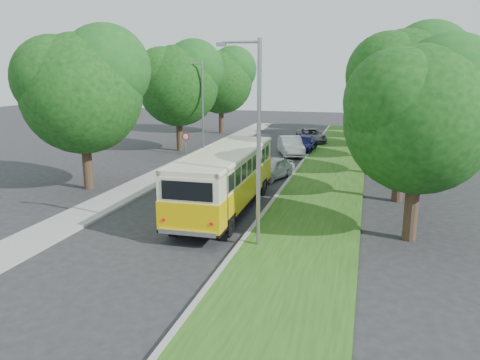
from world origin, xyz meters
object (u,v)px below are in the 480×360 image
(lamppost_near, at_px, (256,138))
(car_grey, at_px, (311,136))
(car_silver, at_px, (272,168))
(car_blue, at_px, (304,144))
(vintage_bus, at_px, (225,181))
(car_white, at_px, (291,146))
(lamppost_far, at_px, (201,105))

(lamppost_near, xyz_separation_m, car_grey, (-1.21, 28.20, -3.70))
(lamppost_near, bearing_deg, car_silver, 98.57)
(car_blue, bearing_deg, lamppost_near, -83.93)
(vintage_bus, bearing_deg, car_silver, 83.23)
(lamppost_near, height_order, vintage_bus, lamppost_near)
(car_silver, bearing_deg, lamppost_near, -62.41)
(vintage_bus, distance_m, car_white, 16.50)
(car_blue, distance_m, car_grey, 5.23)
(vintage_bus, xyz_separation_m, car_grey, (1.39, 23.88, -0.89))
(lamppost_near, bearing_deg, car_grey, 92.45)
(vintage_bus, xyz_separation_m, car_silver, (0.80, 7.62, -0.88))
(vintage_bus, height_order, car_blue, vintage_bus)
(lamppost_near, xyz_separation_m, car_silver, (-1.80, 11.94, -3.68))
(lamppost_far, bearing_deg, vintage_bus, -66.02)
(lamppost_near, distance_m, car_blue, 23.30)
(car_white, bearing_deg, car_silver, -107.41)
(car_silver, distance_m, car_blue, 11.04)
(car_silver, bearing_deg, car_blue, 105.94)
(lamppost_near, height_order, lamppost_far, lamppost_near)
(lamppost_far, bearing_deg, car_grey, 51.55)
(lamppost_near, height_order, car_white, lamppost_near)
(car_silver, height_order, car_blue, car_silver)
(lamppost_near, bearing_deg, lamppost_far, 115.71)
(vintage_bus, distance_m, car_silver, 7.72)
(lamppost_near, bearing_deg, car_white, 95.51)
(car_silver, xyz_separation_m, car_blue, (0.59, 11.02, -0.04))
(vintage_bus, bearing_deg, car_blue, 84.93)
(lamppost_far, bearing_deg, car_silver, -42.70)
(vintage_bus, xyz_separation_m, car_white, (0.59, 16.47, -0.79))
(vintage_bus, distance_m, car_blue, 18.72)
(car_grey, bearing_deg, car_blue, -108.99)
(car_white, bearing_deg, lamppost_far, 179.59)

